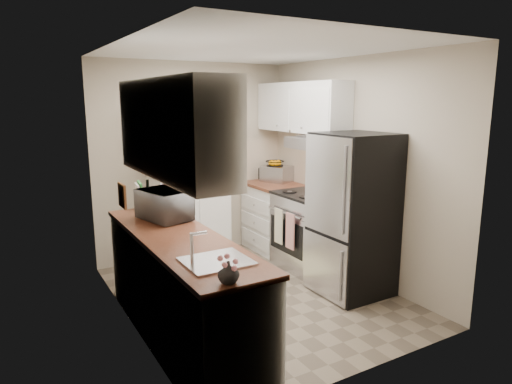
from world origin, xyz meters
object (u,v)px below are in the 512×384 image
Objects in this scene: pantry_cabinet at (188,184)px; toaster_oven at (277,174)px; electric_range at (309,230)px; microwave at (165,205)px; wine_bottle at (148,200)px; refrigerator at (353,215)px.

pantry_cabinet is 5.29× the size of toaster_oven.
microwave is (-1.88, -0.25, 0.58)m from electric_range.
toaster_oven is (2.09, 0.95, -0.05)m from wine_bottle.
pantry_cabinet reaches higher than toaster_oven.
pantry_cabinet is at bearing -46.44° from microwave.
refrigerator is at bearing -56.54° from pantry_cabinet.
microwave is 0.23m from wine_bottle.
refrigerator is (-0.03, -0.80, 0.37)m from electric_range.
refrigerator is 2.10m from wine_bottle.
microwave is 1.57× the size of wine_bottle.
microwave reaches higher than toaster_oven.
refrigerator is (1.14, -1.73, -0.15)m from pantry_cabinet.
pantry_cabinet is 1.26m from wine_bottle.
toaster_oven reaches higher than electric_range.
pantry_cabinet is at bearing 141.78° from electric_range.
microwave is at bearing -65.80° from wine_bottle.
wine_bottle is at bearing -179.65° from toaster_oven.
refrigerator is at bearing -21.30° from wine_bottle.
electric_range is 2.07m from wine_bottle.
toaster_oven is at bearing -75.27° from microwave.
microwave is at bearing -172.47° from electric_range.
wine_bottle is (-0.09, 0.21, 0.02)m from microwave.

